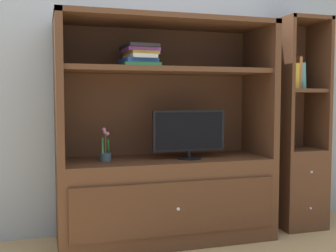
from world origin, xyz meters
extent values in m
cube|color=#9EA8B2|center=(0.00, 0.75, 1.40)|extent=(6.00, 0.10, 2.80)
cube|color=#4C2D1C|center=(0.00, 0.40, 0.31)|extent=(1.62, 0.55, 0.63)
cube|color=#462A19|center=(0.00, 0.11, 0.31)|extent=(1.49, 0.02, 0.38)
sphere|color=silver|center=(0.00, 0.10, 0.31)|extent=(0.02, 0.02, 0.02)
cube|color=#4C2D1C|center=(-0.78, 0.40, 1.15)|extent=(0.05, 0.55, 1.04)
cube|color=#4C2D1C|center=(0.78, 0.40, 1.15)|extent=(0.05, 0.55, 1.04)
cube|color=#4C2D1C|center=(0.00, 0.67, 1.15)|extent=(1.62, 0.02, 1.04)
cube|color=#4C2D1C|center=(0.00, 0.40, 1.65)|extent=(1.62, 0.55, 0.04)
cube|color=#4C2D1C|center=(0.00, 0.40, 1.29)|extent=(1.52, 0.50, 0.04)
cylinder|color=black|center=(0.16, 0.34, 0.63)|extent=(0.18, 0.18, 0.01)
cylinder|color=black|center=(0.16, 0.34, 0.66)|extent=(0.03, 0.03, 0.05)
cube|color=black|center=(0.16, 0.34, 0.84)|extent=(0.56, 0.02, 0.31)
cube|color=black|center=(0.16, 0.32, 0.84)|extent=(0.52, 0.00, 0.28)
cylinder|color=#384C56|center=(-0.46, 0.40, 0.66)|extent=(0.08, 0.08, 0.06)
cylinder|color=#3D6B33|center=(-0.46, 0.40, 0.78)|extent=(0.01, 0.01, 0.18)
cube|color=#2D7A38|center=(-0.44, 0.39, 0.74)|extent=(0.03, 0.08, 0.10)
cube|color=#2D7A38|center=(-0.48, 0.40, 0.74)|extent=(0.02, 0.07, 0.11)
sphere|color=#C6729E|center=(-0.45, 0.39, 0.83)|extent=(0.03, 0.03, 0.03)
sphere|color=#C6729E|center=(-0.47, 0.39, 0.86)|extent=(0.03, 0.03, 0.03)
sphere|color=#C6729E|center=(-0.46, 0.40, 0.84)|extent=(0.03, 0.03, 0.03)
cube|color=#338C4C|center=(-0.21, 0.41, 1.32)|extent=(0.27, 0.34, 0.03)
cube|color=#2D519E|center=(-0.22, 0.40, 1.35)|extent=(0.26, 0.28, 0.03)
cube|color=silver|center=(-0.20, 0.39, 1.38)|extent=(0.20, 0.30, 0.03)
cube|color=gold|center=(-0.19, 0.40, 1.41)|extent=(0.22, 0.29, 0.02)
cube|color=purple|center=(-0.20, 0.40, 1.43)|extent=(0.25, 0.27, 0.03)
cube|color=black|center=(-0.21, 0.39, 1.45)|extent=(0.24, 0.35, 0.02)
cube|color=#4C2D1C|center=(1.16, 0.40, 0.33)|extent=(0.38, 0.36, 0.66)
sphere|color=silver|center=(1.16, 0.21, 0.49)|extent=(0.02, 0.02, 0.02)
sphere|color=silver|center=(1.16, 0.21, 0.20)|extent=(0.02, 0.02, 0.02)
cube|color=#4C2D1C|center=(0.98, 0.40, 1.20)|extent=(0.03, 0.36, 1.08)
cube|color=#4C2D1C|center=(1.33, 0.40, 1.20)|extent=(0.03, 0.36, 1.08)
cube|color=#4C2D1C|center=(1.16, 0.57, 1.20)|extent=(0.38, 0.02, 1.08)
cube|color=#4C2D1C|center=(1.16, 0.40, 1.14)|extent=(0.32, 0.33, 0.03)
cube|color=#4C2D1C|center=(1.16, 0.40, 1.72)|extent=(0.38, 0.36, 0.03)
cube|color=#A56638|center=(1.03, 0.40, 1.26)|extent=(0.03, 0.13, 0.20)
cube|color=gold|center=(1.08, 0.40, 1.26)|extent=(0.04, 0.17, 0.21)
cube|color=#A56638|center=(1.11, 0.40, 1.29)|extent=(0.03, 0.15, 0.26)
cube|color=teal|center=(1.15, 0.40, 1.26)|extent=(0.05, 0.14, 0.21)
camera|label=1|loc=(-0.89, -2.61, 1.09)|focal=44.66mm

